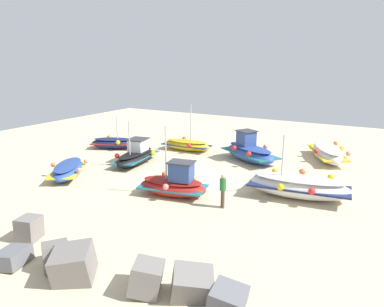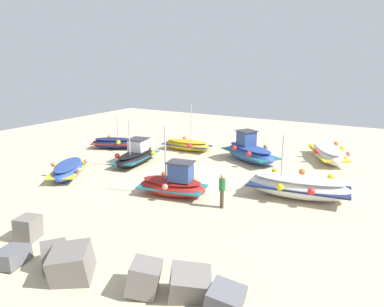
% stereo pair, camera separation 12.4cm
% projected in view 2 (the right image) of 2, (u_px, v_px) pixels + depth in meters
% --- Properties ---
extents(ground_plane, '(48.21, 48.21, 0.00)m').
position_uv_depth(ground_plane, '(188.00, 180.00, 21.78)').
color(ground_plane, beige).
extents(fishing_boat_0, '(2.37, 4.41, 3.19)m').
position_uv_depth(fishing_boat_0, '(136.00, 156.00, 25.03)').
color(fishing_boat_0, black).
rests_on(fishing_boat_0, ground_plane).
extents(fishing_boat_1, '(3.90, 2.27, 3.74)m').
position_uv_depth(fishing_boat_1, '(173.00, 184.00, 19.14)').
color(fishing_boat_1, maroon).
rests_on(fishing_boat_1, ground_plane).
extents(fishing_boat_2, '(4.02, 2.12, 3.67)m').
position_uv_depth(fishing_boat_2, '(187.00, 145.00, 28.74)').
color(fishing_boat_2, gold).
rests_on(fishing_boat_2, ground_plane).
extents(fishing_boat_3, '(5.49, 3.02, 3.32)m').
position_uv_depth(fishing_boat_3, '(298.00, 186.00, 18.86)').
color(fishing_boat_3, white).
rests_on(fishing_boat_3, ground_plane).
extents(fishing_boat_4, '(4.96, 4.00, 2.16)m').
position_uv_depth(fishing_boat_4, '(250.00, 152.00, 25.61)').
color(fishing_boat_4, '#2D4C9E').
rests_on(fishing_boat_4, ground_plane).
extents(fishing_boat_5, '(3.48, 4.21, 0.91)m').
position_uv_depth(fishing_boat_5, '(68.00, 169.00, 22.34)').
color(fishing_boat_5, '#2D4C9E').
rests_on(fishing_boat_5, ground_plane).
extents(fishing_boat_6, '(3.69, 5.41, 1.09)m').
position_uv_depth(fishing_boat_6, '(328.00, 153.00, 25.89)').
color(fishing_boat_6, white).
rests_on(fishing_boat_6, ground_plane).
extents(fishing_boat_7, '(3.84, 2.78, 2.67)m').
position_uv_depth(fishing_boat_7, '(114.00, 143.00, 29.32)').
color(fishing_boat_7, navy).
rests_on(fishing_boat_7, ground_plane).
extents(person_walking, '(0.32, 0.32, 1.69)m').
position_uv_depth(person_walking, '(222.00, 189.00, 17.48)').
color(person_walking, brown).
rests_on(person_walking, ground_plane).
extents(breakwater_rocks, '(21.64, 3.25, 1.38)m').
position_uv_depth(breakwater_rocks, '(49.00, 250.00, 12.96)').
color(breakwater_rocks, slate).
rests_on(breakwater_rocks, ground_plane).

